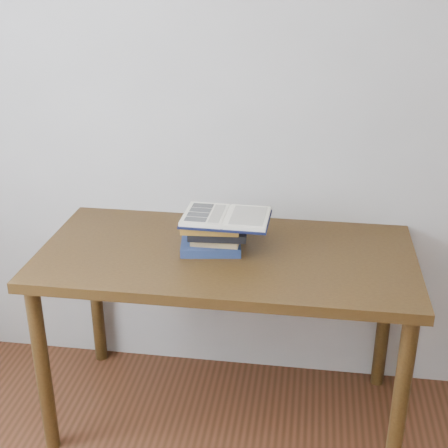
# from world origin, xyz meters

# --- Properties ---
(room_shell) EXTENTS (3.54, 3.54, 2.62)m
(room_shell) POSITION_xyz_m (-0.08, 0.01, 1.63)
(room_shell) COLOR #B6B2AC
(room_shell) RESTS_ON ground
(desk) EXTENTS (1.49, 0.75, 0.80)m
(desk) POSITION_xyz_m (-0.02, 1.38, 0.70)
(desk) COLOR #402A10
(desk) RESTS_ON ground
(book_stack) EXTENTS (0.28, 0.21, 0.13)m
(book_stack) POSITION_xyz_m (-0.07, 1.39, 0.86)
(book_stack) COLOR #19294C
(book_stack) RESTS_ON desk
(open_book) EXTENTS (0.34, 0.24, 0.03)m
(open_book) POSITION_xyz_m (-0.02, 1.40, 0.94)
(open_book) COLOR black
(open_book) RESTS_ON book_stack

